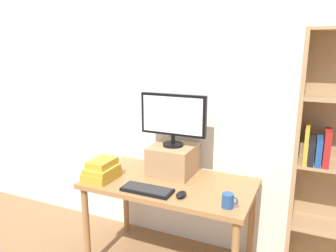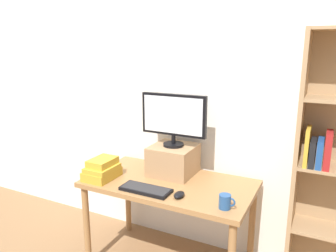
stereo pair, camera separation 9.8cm
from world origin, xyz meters
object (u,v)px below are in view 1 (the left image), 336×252
Objects in this scene: computer_monitor at (173,117)px; book_stack at (102,171)px; desk at (170,192)px; keyboard at (147,190)px; computer_mouse at (181,195)px; riser_box at (173,160)px; coffee_mug at (228,200)px.

computer_monitor is 0.68m from book_stack.
book_stack is (-0.49, -0.17, 0.15)m from desk.
book_stack is (-0.45, -0.33, -0.39)m from computer_monitor.
keyboard is 3.48× the size of computer_mouse.
book_stack reaches higher than desk.
riser_box reaches higher than coffee_mug.
computer_monitor is at bearing 36.42° from book_stack.
computer_mouse is 0.32m from coffee_mug.
desk is 2.36× the size of computer_monitor.
riser_box is at bearing 145.12° from coffee_mug.
computer_monitor reaches higher than coffee_mug.
coffee_mug is at bearing -34.88° from riser_box.
book_stack is (-0.42, 0.05, 0.06)m from keyboard.
keyboard is 1.35× the size of book_stack.
book_stack is at bearing 177.30° from coffee_mug.
desk is at bearing 130.34° from computer_mouse.
riser_box is 0.93× the size of keyboard.
computer_monitor reaches higher than keyboard.
computer_monitor reaches higher than book_stack.
desk is at bearing 19.46° from book_stack.
desk is 0.56m from coffee_mug.
coffee_mug is at bearing -23.77° from desk.
keyboard is at bearing -179.55° from coffee_mug.
computer_monitor is at bearing 121.06° from computer_mouse.
riser_box is 0.64× the size of computer_monitor.
riser_box is at bearing 36.55° from book_stack.
computer_mouse is 0.99× the size of coffee_mug.
computer_monitor reaches higher than computer_mouse.
desk is at bearing -74.62° from computer_monitor.
keyboard is at bearing -7.00° from book_stack.
riser_box is at bearing 90.00° from computer_monitor.
coffee_mug is at bearing 0.45° from keyboard.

